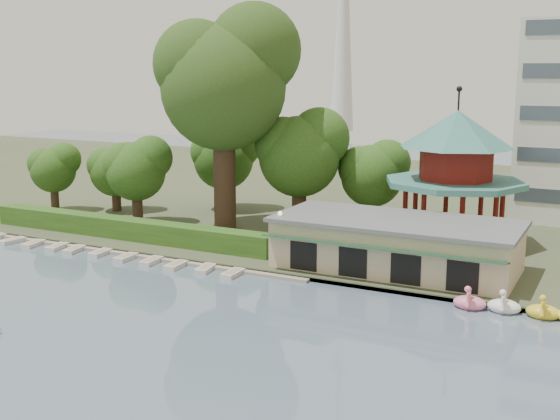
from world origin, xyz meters
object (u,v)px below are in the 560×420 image
Objects in this scene: boathouse at (396,244)px; big_tree at (226,76)px; dock at (130,253)px; pavilion at (456,164)px.

boathouse is 23.48m from big_tree.
pavilion is (24.00, 14.80, 7.36)m from dock.
big_tree is (-20.84, -3.81, 7.45)m from pavilion.
big_tree reaches higher than boathouse.
big_tree is (-18.84, 6.22, 12.56)m from boathouse.
boathouse is 11.43m from pavilion.
boathouse is (22.00, 4.77, 2.25)m from dock.
boathouse is at bearing 12.24° from dock.
dock is 2.52× the size of pavilion.
big_tree is at bearing -169.64° from pavilion.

